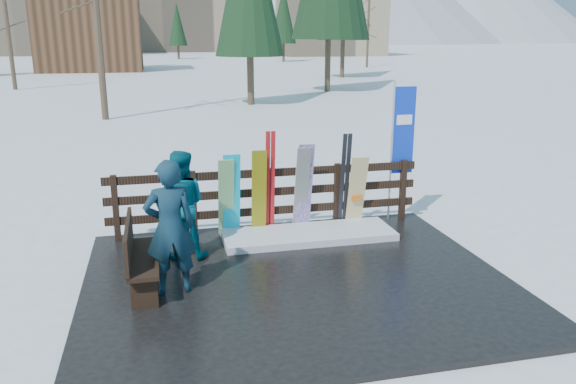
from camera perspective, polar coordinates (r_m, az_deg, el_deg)
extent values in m
plane|color=white|center=(8.22, 0.92, -9.29)|extent=(700.00, 700.00, 0.00)
cube|color=black|center=(8.20, 0.93, -9.04)|extent=(6.00, 5.00, 0.08)
cube|color=black|center=(9.87, -17.10, -1.62)|extent=(0.10, 0.10, 1.15)
cube|color=black|center=(9.85, -9.55, -1.17)|extent=(0.10, 0.10, 1.15)
cube|color=black|center=(10.01, -2.11, -0.70)|extent=(0.10, 0.10, 1.15)
cube|color=black|center=(10.32, 4.99, -0.24)|extent=(0.10, 0.10, 1.15)
cube|color=black|center=(10.79, 11.57, 0.19)|extent=(0.10, 0.10, 1.15)
cube|color=black|center=(10.07, -2.10, -1.93)|extent=(5.60, 0.05, 0.14)
cube|color=black|center=(9.97, -2.12, -0.01)|extent=(5.60, 0.05, 0.14)
cube|color=black|center=(9.88, -2.14, 1.95)|extent=(5.60, 0.05, 0.14)
cube|color=white|center=(9.74, 2.10, -4.34)|extent=(2.95, 1.00, 0.12)
cube|color=black|center=(7.96, -14.44, -6.52)|extent=(0.40, 1.50, 0.06)
cube|color=black|center=(7.49, -14.39, -9.81)|extent=(0.34, 0.06, 0.45)
cube|color=black|center=(8.60, -14.28, -6.44)|extent=(0.34, 0.06, 0.45)
cube|color=black|center=(7.87, -15.89, -4.77)|extent=(0.05, 1.50, 0.50)
cube|color=#05C9F2|center=(9.65, -5.75, -0.34)|extent=(0.29, 0.32, 1.49)
cube|color=silver|center=(9.65, -6.30, -0.61)|extent=(0.27, 0.36, 1.40)
cube|color=yellow|center=(9.71, -2.96, -0.06)|extent=(0.25, 0.21, 1.52)
cube|color=silver|center=(9.87, 1.66, 0.46)|extent=(0.28, 0.36, 1.61)
cube|color=black|center=(9.87, 1.41, 0.28)|extent=(0.25, 0.38, 1.55)
cube|color=silver|center=(10.19, 6.99, 0.03)|extent=(0.31, 0.33, 1.33)
cube|color=red|center=(9.77, -2.09, 0.97)|extent=(0.07, 0.19, 1.83)
cube|color=red|center=(9.79, -1.57, 1.00)|extent=(0.07, 0.19, 1.83)
cube|color=black|center=(10.12, 5.53, 1.16)|extent=(0.08, 0.23, 1.74)
cube|color=black|center=(10.15, 6.02, 1.19)|extent=(0.08, 0.23, 1.74)
cylinder|color=silver|center=(10.57, 10.45, 3.98)|extent=(0.04, 0.04, 2.60)
cube|color=#0B31C7|center=(10.58, 11.66, 6.14)|extent=(0.42, 0.02, 1.60)
imported|color=#15404C|center=(7.61, -11.89, -3.56)|extent=(0.71, 0.51, 1.85)
imported|color=#065367|center=(8.83, -10.91, -1.29)|extent=(0.94, 0.80, 1.71)
cube|color=tan|center=(119.09, -23.96, 16.95)|extent=(22.00, 14.00, 18.00)
cube|color=gray|center=(137.66, -10.38, 18.45)|extent=(26.00, 16.00, 22.00)
cube|color=tan|center=(107.13, 4.37, 17.40)|extent=(18.00, 12.00, 14.00)
cube|color=brown|center=(62.54, -19.50, 15.20)|extent=(10.00, 8.00, 8.00)
cone|color=black|center=(29.66, -3.95, 18.40)|extent=(3.56, 3.56, 9.89)
cylinder|color=#382B1E|center=(42.27, -26.78, 16.09)|extent=(0.28, 0.28, 10.04)
cone|color=black|center=(49.89, 5.69, 18.73)|extent=(4.53, 4.53, 12.57)
cylinder|color=#382B1E|center=(66.64, 8.16, 16.35)|extent=(0.28, 0.28, 9.12)
cone|color=black|center=(67.39, -17.41, 16.58)|extent=(3.93, 3.93, 10.92)
cone|color=black|center=(81.23, -0.46, 16.60)|extent=(3.56, 3.56, 9.89)
cone|color=black|center=(92.31, -11.17, 15.64)|extent=(2.92, 2.92, 8.11)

